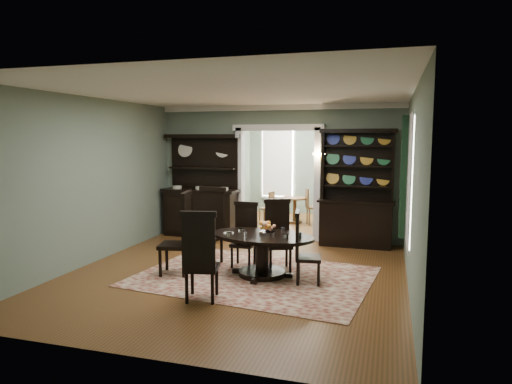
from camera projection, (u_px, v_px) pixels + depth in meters
room at (235, 181)px, 7.45m from camera, size 5.51×6.01×3.01m
parlor at (300, 165)px, 12.68m from camera, size 3.51×3.50×3.01m
doorway_trim at (278, 167)px, 10.26m from camera, size 2.08×0.25×2.57m
right_window at (407, 179)px, 7.53m from camera, size 0.15×1.47×2.12m
wall_sconce at (319, 156)px, 9.81m from camera, size 0.27×0.21×0.21m
rug at (254, 276)px, 7.50m from camera, size 4.00×3.14×0.01m
dining_table at (262, 247)px, 7.50m from camera, size 1.92×1.88×0.69m
centerpiece at (267, 231)px, 7.49m from camera, size 1.34×0.86×0.22m
chair_far_left at (210, 223)px, 8.26m from camera, size 0.59×0.57×1.39m
chair_far_mid at (245, 232)px, 8.09m from camera, size 0.44×0.40×1.15m
chair_far_right at (278, 232)px, 7.90m from camera, size 0.58×0.57×1.22m
chair_end_left at (181, 231)px, 7.55m from camera, size 0.58×0.60×1.40m
chair_end_right at (302, 246)px, 7.10m from camera, size 0.46×0.48×1.15m
chair_near at (200, 254)px, 6.27m from camera, size 0.56×0.54×1.30m
sideboard at (202, 201)px, 10.59m from camera, size 1.82×0.71×2.36m
welsh_dresser at (356, 204)px, 9.59m from camera, size 1.59×0.61×2.46m
parlor_table at (295, 206)px, 12.23m from camera, size 0.74×0.74×0.69m
parlor_chair_left at (268, 206)px, 12.11m from camera, size 0.39×0.38×0.86m
parlor_chair_right at (311, 205)px, 11.97m from camera, size 0.45×0.44×0.96m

